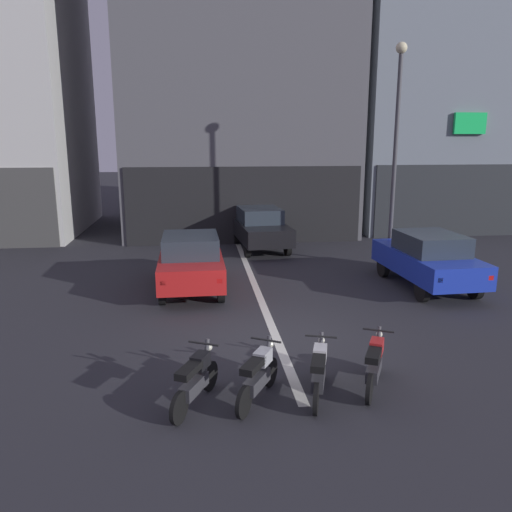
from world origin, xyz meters
TOP-DOWN VIEW (x-y plane):
  - ground_plane at (0.00, 0.00)m, footprint 120.00×120.00m
  - lane_centre_line at (0.00, 6.00)m, footprint 0.20×18.00m
  - building_far_right at (10.74, 14.90)m, footprint 9.69×8.06m
  - car_red_crossing_near at (-1.88, 3.89)m, footprint 1.81×4.12m
  - car_blue_parked_kerbside at (5.02, 3.35)m, footprint 1.94×4.18m
  - car_black_down_street at (0.80, 9.23)m, footprint 2.11×4.24m
  - street_lamp at (4.84, 5.89)m, footprint 0.36×0.36m
  - motorcycle_black_row_leftmost at (-1.76, -2.73)m, footprint 0.80×1.53m
  - motorcycle_silver_row_left_mid at (-0.73, -2.69)m, footprint 0.89×1.49m
  - motorcycle_white_row_centre at (0.31, -2.68)m, footprint 0.66×1.61m
  - motorcycle_red_row_right_mid at (1.35, -2.49)m, footprint 0.81×1.52m

SIDE VIEW (x-z plane):
  - ground_plane at x=0.00m, z-range 0.00..0.00m
  - lane_centre_line at x=0.00m, z-range 0.00..0.01m
  - motorcycle_black_row_leftmost at x=-1.76m, z-range -0.03..0.95m
  - motorcycle_silver_row_left_mid at x=-0.73m, z-range -0.03..0.95m
  - motorcycle_white_row_centre at x=0.31m, z-range -0.03..0.95m
  - motorcycle_red_row_right_mid at x=1.35m, z-range -0.03..0.95m
  - car_red_crossing_near at x=-1.88m, z-range 0.07..1.71m
  - car_blue_parked_kerbside at x=5.02m, z-range 0.07..1.71m
  - car_black_down_street at x=0.80m, z-range 0.07..1.71m
  - street_lamp at x=4.84m, z-range 0.75..8.01m
  - building_far_right at x=10.74m, z-range -0.02..13.21m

